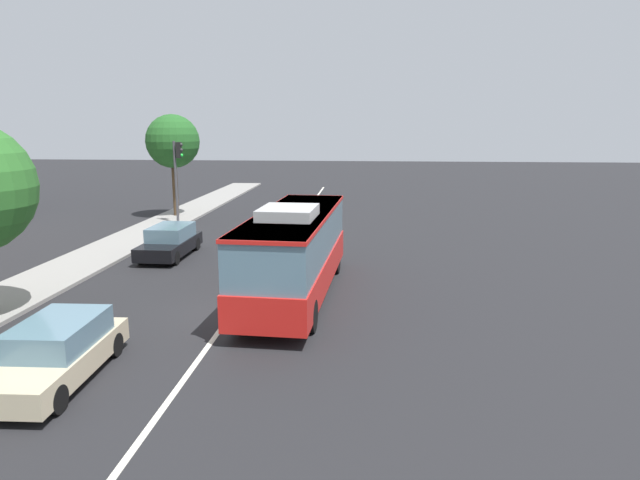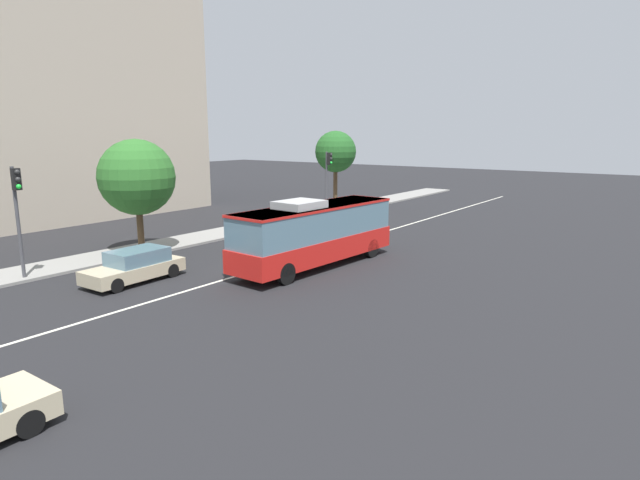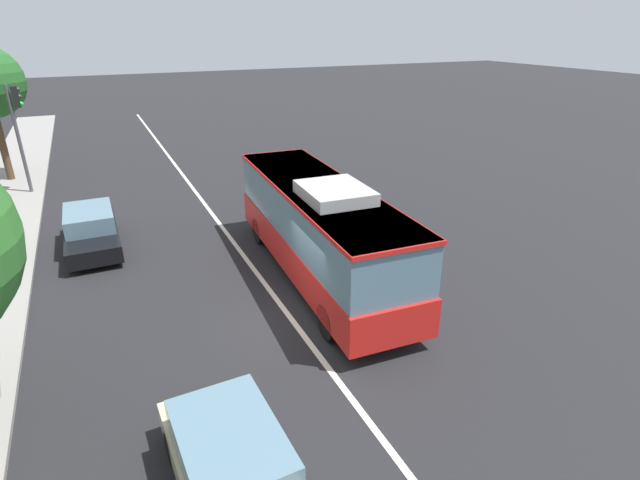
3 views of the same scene
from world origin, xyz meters
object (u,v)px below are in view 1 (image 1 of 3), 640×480
Objects in this scene: transit_bus at (295,248)px; sedan_beige_ahead at (57,351)px; sedan_black at (170,241)px; traffic_light_near_corner at (178,168)px; street_tree_kerbside_centre at (173,142)px.

sedan_beige_ahead is (-7.09, 4.92, -1.09)m from transit_bus.
traffic_light_near_corner is (8.21, 2.36, 2.84)m from sedan_black.
sedan_beige_ahead is 0.66× the size of street_tree_kerbside_centre.
street_tree_kerbside_centre is (23.81, 5.45, 4.34)m from sedan_beige_ahead.
sedan_beige_ahead is at bearing 148.30° from transit_bus.
traffic_light_near_corner reaches higher than sedan_beige_ahead.
traffic_light_near_corner reaches higher than transit_bus.
sedan_beige_ahead is 0.88× the size of traffic_light_near_corner.
sedan_beige_ahead is (-12.74, -1.83, 0.00)m from sedan_black.
transit_bus is at bearing 143.08° from sedan_beige_ahead.
street_tree_kerbside_centre reaches higher than sedan_black.
sedan_beige_ahead is at bearing -81.30° from traffic_light_near_corner.
street_tree_kerbside_centre is at bearing 111.19° from traffic_light_near_corner.
street_tree_kerbside_centre reaches higher than traffic_light_near_corner.
street_tree_kerbside_centre is at bearing -169.29° from sedan_beige_ahead.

